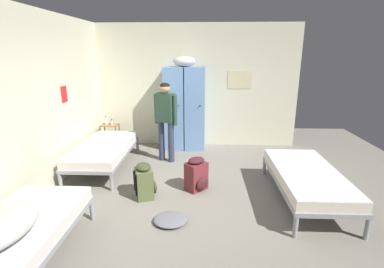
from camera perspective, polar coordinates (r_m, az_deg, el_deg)
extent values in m
plane|color=slate|center=(4.46, -0.15, -12.79)|extent=(8.53, 8.53, 0.00)
cube|color=beige|center=(6.64, 0.88, 9.52)|extent=(4.64, 0.06, 2.78)
cube|color=beige|center=(4.67, -29.58, 4.60)|extent=(0.06, 5.33, 2.78)
cube|color=beige|center=(6.63, 9.57, 10.70)|extent=(0.55, 0.01, 0.40)
cube|color=red|center=(5.45, -24.32, 7.29)|extent=(0.01, 0.20, 0.28)
cube|color=#6B93C6|center=(6.43, -3.54, 5.09)|extent=(0.44, 0.52, 1.85)
cylinder|color=black|center=(6.13, -2.69, 5.74)|extent=(0.02, 0.03, 0.02)
cube|color=#6B93C6|center=(6.40, 0.57, 5.07)|extent=(0.44, 0.52, 1.85)
cylinder|color=black|center=(6.11, 1.63, 5.71)|extent=(0.02, 0.03, 0.02)
ellipsoid|color=beige|center=(6.30, -1.56, 14.37)|extent=(0.48, 0.36, 0.22)
cylinder|color=brown|center=(6.72, -17.80, -0.89)|extent=(0.03, 0.03, 0.55)
cylinder|color=brown|center=(6.61, -14.95, -0.94)|extent=(0.03, 0.03, 0.55)
cylinder|color=brown|center=(6.97, -17.06, -0.24)|extent=(0.03, 0.03, 0.55)
cylinder|color=brown|center=(6.86, -14.30, -0.27)|extent=(0.03, 0.03, 0.55)
cube|color=brown|center=(6.81, -15.98, -1.24)|extent=(0.38, 0.30, 0.02)
cube|color=brown|center=(6.71, -16.22, 1.75)|extent=(0.38, 0.30, 0.02)
cylinder|color=gray|center=(5.59, 22.80, -6.30)|extent=(0.06, 0.06, 0.28)
cylinder|color=gray|center=(5.36, 14.31, -6.48)|extent=(0.06, 0.06, 0.28)
cylinder|color=gray|center=(4.11, 31.74, -15.91)|extent=(0.06, 0.06, 0.28)
cylinder|color=gray|center=(3.78, 20.07, -17.17)|extent=(0.06, 0.06, 0.28)
cube|color=gray|center=(4.60, 21.94, -8.79)|extent=(0.90, 1.90, 0.06)
cube|color=beige|center=(4.56, 22.08, -7.64)|extent=(0.87, 1.84, 0.14)
cube|color=silver|center=(4.53, 22.18, -6.77)|extent=(0.86, 1.82, 0.01)
cylinder|color=gray|center=(4.48, -29.73, -12.93)|extent=(0.06, 0.06, 0.28)
cylinder|color=gray|center=(4.11, -19.42, -14.25)|extent=(0.06, 0.06, 0.28)
cube|color=gray|center=(3.53, -32.08, -18.14)|extent=(0.90, 1.90, 0.06)
cube|color=silver|center=(3.48, -32.34, -16.76)|extent=(0.87, 1.84, 0.14)
cube|color=silver|center=(3.44, -32.53, -15.70)|extent=(0.86, 1.82, 0.01)
cylinder|color=gray|center=(5.11, -24.93, -8.69)|extent=(0.06, 0.06, 0.28)
cylinder|color=gray|center=(4.79, -15.84, -9.39)|extent=(0.06, 0.06, 0.28)
cylinder|color=gray|center=(6.68, -17.93, -2.23)|extent=(0.06, 0.06, 0.28)
cylinder|color=gray|center=(6.44, -10.89, -2.40)|extent=(0.06, 0.06, 0.28)
cube|color=gray|center=(5.66, -17.21, -3.62)|extent=(0.90, 1.90, 0.06)
cube|color=silver|center=(5.63, -17.29, -2.66)|extent=(0.87, 1.84, 0.14)
cube|color=silver|center=(5.61, -17.35, -1.94)|extent=(0.86, 1.82, 0.01)
cylinder|color=#2D334C|center=(5.72, -4.22, -1.64)|extent=(0.12, 0.12, 0.83)
cylinder|color=#2D334C|center=(5.82, -6.13, -1.35)|extent=(0.12, 0.12, 0.83)
cube|color=#284233|center=(5.60, -5.37, 5.30)|extent=(0.39, 0.32, 0.56)
cylinder|color=#284233|center=(5.50, -3.44, 4.73)|extent=(0.08, 0.08, 0.58)
cylinder|color=#284233|center=(5.71, -7.20, 5.06)|extent=(0.08, 0.08, 0.58)
sphere|color=tan|center=(5.54, -5.47, 9.15)|extent=(0.20, 0.20, 0.20)
ellipsoid|color=black|center=(5.53, -5.48, 9.66)|extent=(0.19, 0.19, 0.11)
cylinder|color=silver|center=(6.74, -16.87, 2.55)|extent=(0.06, 0.06, 0.16)
cylinder|color=#2666B2|center=(6.72, -16.94, 3.35)|extent=(0.03, 0.03, 0.03)
cylinder|color=beige|center=(6.64, -15.80, 2.21)|extent=(0.05, 0.05, 0.11)
cylinder|color=black|center=(6.62, -15.84, 2.79)|extent=(0.03, 0.03, 0.03)
cube|color=maroon|center=(4.62, 0.86, -8.47)|extent=(0.40, 0.39, 0.46)
ellipsoid|color=#42191E|center=(4.56, 2.13, -10.00)|extent=(0.23, 0.22, 0.20)
ellipsoid|color=#42191E|center=(4.52, 0.87, -5.35)|extent=(0.36, 0.35, 0.10)
cube|color=black|center=(4.66, -1.07, -7.98)|extent=(0.05, 0.05, 0.32)
cube|color=black|center=(4.76, 0.57, -7.41)|extent=(0.05, 0.05, 0.32)
cube|color=#566038|center=(4.45, -9.59, -9.72)|extent=(0.34, 0.38, 0.46)
ellipsoid|color=#383D23|center=(4.51, -7.63, -10.46)|extent=(0.16, 0.25, 0.20)
ellipsoid|color=#383D23|center=(4.34, -9.76, -6.52)|extent=(0.30, 0.35, 0.10)
cube|color=black|center=(4.35, -11.21, -10.13)|extent=(0.04, 0.06, 0.32)
cube|color=black|center=(4.51, -11.50, -9.17)|extent=(0.04, 0.06, 0.32)
ellipsoid|color=slate|center=(3.90, -4.37, -16.76)|extent=(0.44, 0.40, 0.08)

